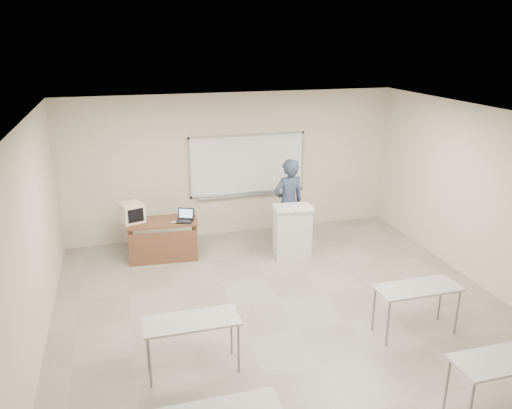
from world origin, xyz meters
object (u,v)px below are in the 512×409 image
object	(u,v)px
mouse	(174,222)
whiteboard	(248,165)
podium	(292,231)
presenter	(288,203)
laptop	(184,218)
crt_monitor	(131,212)
keyboard	(303,207)
instructor_desk	(163,234)

from	to	relation	value
mouse	whiteboard	bearing A→B (deg)	50.49
whiteboard	podium	size ratio (longest dim) A/B	2.48
presenter	laptop	bearing A→B (deg)	-10.89
crt_monitor	keyboard	size ratio (longest dim) A/B	1.02
keyboard	presenter	distance (m)	0.60
podium	instructor_desk	bearing A→B (deg)	175.45
whiteboard	podium	distance (m)	1.83
laptop	whiteboard	bearing A→B (deg)	56.80
instructor_desk	presenter	xyz separation A→B (m)	(2.49, -0.01, 0.38)
whiteboard	presenter	world-z (taller)	whiteboard
laptop	keyboard	xyz separation A→B (m)	(2.16, -0.58, 0.21)
mouse	keyboard	distance (m)	2.43
keyboard	laptop	bearing A→B (deg)	147.20
laptop	keyboard	distance (m)	2.25
whiteboard	laptop	size ratio (longest dim) A/B	8.08
podium	presenter	distance (m)	0.62
podium	crt_monitor	xyz separation A→B (m)	(-2.96, 0.71, 0.43)
instructor_desk	crt_monitor	size ratio (longest dim) A/B	3.00
crt_monitor	keyboard	xyz separation A→B (m)	(3.11, -0.83, 0.08)
instructor_desk	crt_monitor	distance (m)	0.72
instructor_desk	mouse	xyz separation A→B (m)	(0.20, -0.09, 0.24)
instructor_desk	keyboard	xyz separation A→B (m)	(2.56, -0.59, 0.48)
instructor_desk	crt_monitor	world-z (taller)	crt_monitor
podium	keyboard	bearing A→B (deg)	-32.11
whiteboard	mouse	size ratio (longest dim) A/B	23.37
keyboard	crt_monitor	bearing A→B (deg)	147.23
whiteboard	keyboard	bearing A→B (deg)	-67.74
instructor_desk	presenter	world-z (taller)	presenter
presenter	mouse	bearing A→B (deg)	-9.06
whiteboard	crt_monitor	xyz separation A→B (m)	(-2.46, -0.76, -0.55)
whiteboard	podium	bearing A→B (deg)	-71.19
laptop	keyboard	bearing A→B (deg)	8.14
instructor_desk	keyboard	bearing A→B (deg)	-8.88
mouse	presenter	xyz separation A→B (m)	(2.29, 0.08, 0.14)
laptop	podium	bearing A→B (deg)	10.28
crt_monitor	mouse	world-z (taller)	crt_monitor
crt_monitor	keyboard	world-z (taller)	crt_monitor
laptop	presenter	bearing A→B (deg)	23.24
podium	crt_monitor	distance (m)	3.08
laptop	mouse	distance (m)	0.22
crt_monitor	presenter	size ratio (longest dim) A/B	0.24
podium	keyboard	size ratio (longest dim) A/B	2.30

